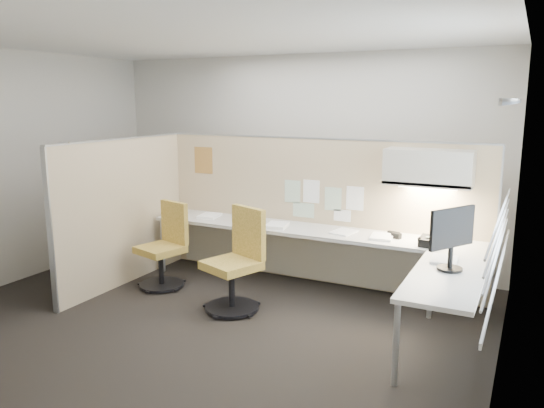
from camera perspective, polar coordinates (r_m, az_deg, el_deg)
The scene contains 26 objects.
floor at distance 5.64m, azimuth -6.98°, elevation -12.08°, with size 5.50×4.50×0.01m, color black.
ceiling at distance 5.22m, azimuth -7.75°, elevation 17.60°, with size 5.50×4.50×0.01m, color white.
wall_back at distance 7.21m, azimuth 2.67°, elevation 4.69°, with size 5.50×0.02×2.80m, color beige.
wall_left at distance 7.14m, azimuth -26.06°, elevation 3.51°, with size 0.02×4.50×2.80m, color beige.
wall_right at distance 4.38m, azimuth 24.15°, elevation -0.51°, with size 0.02×4.50×2.80m, color beige.
window_pane at distance 4.35m, azimuth 23.98°, elevation 1.46°, with size 0.01×2.80×1.30m, color #9AA6B3.
partition_back at distance 6.49m, azimuth 4.74°, elevation -0.76°, with size 4.10×0.06×1.75m, color #C9B18B.
partition_left at distance 6.64m, azimuth -15.63°, elevation -0.86°, with size 0.06×2.20×1.75m, color #C9B18B.
desk at distance 5.99m, azimuth 6.40°, elevation -4.49°, with size 4.00×2.07×0.73m.
overhead_bin at distance 5.82m, azimuth 16.52°, elevation 3.78°, with size 0.90×0.36×0.38m, color beige.
task_light_strip at distance 5.85m, azimuth 16.40°, elevation 1.74°, with size 0.60×0.06×0.02m, color #FFEABF.
pinned_papers at distance 6.40m, azimuth 5.31°, elevation 0.50°, with size 1.01×0.00×0.47m.
poster at distance 7.11m, azimuth -7.38°, elevation 4.69°, with size 0.28×0.00×0.35m, color orange.
chair_left at distance 6.48m, azimuth -11.40°, elevation -4.68°, with size 0.57×0.59×1.00m.
chair_right at distance 5.66m, azimuth -3.76°, elevation -6.42°, with size 0.65×0.67×1.08m.
monitor at distance 4.88m, azimuth 18.78°, elevation -3.16°, with size 0.31×0.47×0.56m.
phone at distance 5.67m, azimuth 16.58°, elevation -3.90°, with size 0.22×0.21×0.12m.
stapler at distance 6.02m, azimuth 12.94°, elevation -3.13°, with size 0.14×0.04×0.05m, color black.
tape_dispenser at distance 5.91m, azimuth 13.23°, elevation -3.35°, with size 0.10×0.06×0.06m, color black.
coat_hook at distance 6.04m, azimuth -21.75°, elevation 2.73°, with size 0.18×0.48×1.42m.
paper_stack_0 at distance 6.85m, azimuth -6.73°, elevation -1.27°, with size 0.23×0.30×0.03m, color white.
paper_stack_1 at distance 6.53m, azimuth -2.09°, elevation -1.88°, with size 0.23×0.30×0.02m, color white.
paper_stack_2 at distance 6.26m, azimuth 0.54°, elevation -2.33°, with size 0.23×0.30×0.04m, color white.
paper_stack_3 at distance 6.07m, azimuth 7.72°, elevation -3.00°, with size 0.23×0.30×0.02m, color white.
paper_stack_4 at distance 5.89m, azimuth 11.74°, elevation -3.48°, with size 0.23×0.30×0.03m, color white.
paper_stack_5 at distance 5.23m, azimuth 18.04°, elevation -5.73°, with size 0.23×0.30×0.02m, color white.
Camera 1 is at (2.89, -4.30, 2.21)m, focal length 35.00 mm.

